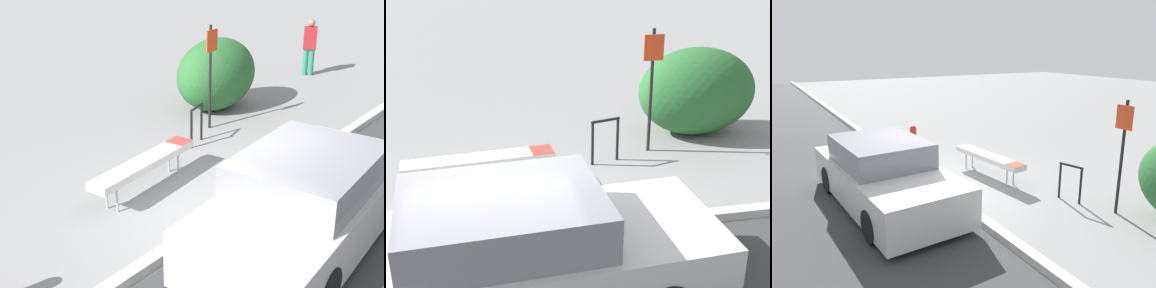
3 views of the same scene
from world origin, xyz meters
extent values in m
plane|color=gray|center=(0.00, 0.00, 0.00)|extent=(60.00, 60.00, 0.00)
cube|color=#B7B7B2|center=(0.00, 0.00, 0.07)|extent=(60.00, 0.20, 0.13)
cylinder|color=#99999E|center=(-0.94, 1.40, 0.22)|extent=(0.04, 0.04, 0.44)
cylinder|color=#99999E|center=(0.73, 1.56, 0.22)|extent=(0.04, 0.04, 0.44)
cylinder|color=#99999E|center=(-0.96, 1.62, 0.22)|extent=(0.04, 0.04, 0.44)
cylinder|color=#99999E|center=(0.71, 1.77, 0.22)|extent=(0.04, 0.04, 0.44)
cube|color=silver|center=(-0.12, 1.59, 0.51)|extent=(2.41, 0.61, 0.13)
cube|color=red|center=(0.89, 1.68, 0.58)|extent=(0.39, 0.41, 0.01)
cylinder|color=black|center=(1.85, 2.17, 0.40)|extent=(0.05, 0.05, 0.80)
cylinder|color=black|center=(2.34, 2.29, 0.40)|extent=(0.05, 0.05, 0.80)
cylinder|color=black|center=(2.10, 2.23, 0.80)|extent=(0.55, 0.19, 0.05)
cylinder|color=black|center=(3.02, 2.60, 1.15)|extent=(0.06, 0.06, 2.30)
cube|color=red|center=(3.02, 2.56, 1.97)|extent=(0.36, 0.02, 0.46)
cylinder|color=red|center=(-3.62, 0.96, 0.30)|extent=(0.20, 0.20, 0.60)
sphere|color=red|center=(-3.62, 0.96, 0.66)|extent=(0.22, 0.22, 0.22)
cylinder|color=red|center=(-3.76, 0.96, 0.36)|extent=(0.08, 0.07, 0.07)
cylinder|color=red|center=(-3.48, 0.96, 0.36)|extent=(0.08, 0.07, 0.07)
cylinder|color=black|center=(1.61, -0.38, 0.30)|extent=(0.61, 0.22, 0.60)
cylinder|color=black|center=(1.71, -2.02, 0.30)|extent=(0.61, 0.22, 0.60)
cylinder|color=black|center=(-1.15, -0.56, 0.30)|extent=(0.61, 0.22, 0.60)
cylinder|color=black|center=(-1.05, -2.20, 0.30)|extent=(0.61, 0.22, 0.60)
cube|color=silver|center=(0.28, -1.29, 0.51)|extent=(4.57, 2.06, 0.76)
cube|color=gray|center=(0.10, -1.30, 1.13)|extent=(2.24, 1.74, 0.53)
camera|label=1|loc=(-5.97, -4.22, 4.22)|focal=50.00mm
camera|label=2|loc=(-0.05, -6.26, 4.03)|focal=50.00mm
camera|label=3|loc=(7.54, -3.56, 3.29)|focal=35.00mm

